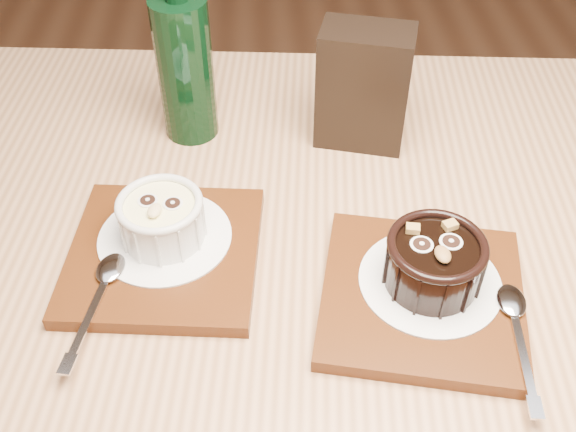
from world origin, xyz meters
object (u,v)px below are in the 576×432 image
ramekin_white (161,217)px  condiment_stand (364,87)px  ramekin_dark (435,260)px  green_bottle (185,64)px  tray_right (422,297)px  tray_left (164,254)px  table (323,328)px

ramekin_white → condiment_stand: (0.21, 0.17, 0.03)m
ramekin_dark → green_bottle: size_ratio=0.38×
ramekin_white → tray_right: 0.25m
ramekin_white → condiment_stand: 0.27m
tray_right → green_bottle: size_ratio=0.77×
tray_left → ramekin_dark: (0.25, -0.05, 0.04)m
ramekin_dark → ramekin_white: bearing=159.9°
tray_left → ramekin_dark: bearing=-12.3°
table → tray_left: bearing=171.8°
tray_left → green_bottle: size_ratio=0.77×
tray_left → ramekin_dark: 0.26m
table → condiment_stand: size_ratio=9.04×
table → tray_left: size_ratio=7.03×
ramekin_dark → table: bearing=156.6°
table → green_bottle: (-0.14, 0.23, 0.18)m
tray_right → green_bottle: green_bottle is taller
ramekin_white → tray_left: bearing=-79.6°
ramekin_white → green_bottle: (0.02, 0.19, 0.05)m
condiment_stand → ramekin_dark: bearing=-81.9°
table → green_bottle: green_bottle is taller
tray_right → green_bottle: bearing=129.2°
ramekin_dark → green_bottle: 0.35m
table → ramekin_dark: ramekin_dark is taller
ramekin_dark → condiment_stand: size_ratio=0.64×
tray_left → green_bottle: green_bottle is taller
tray_right → green_bottle: 0.36m
table → condiment_stand: condiment_stand is taller
tray_left → ramekin_white: bearing=87.7°
tray_left → ramekin_dark: size_ratio=2.02×
tray_right → ramekin_dark: size_ratio=2.02×
tray_left → table: bearing=-8.2°
tray_left → green_bottle: (0.02, 0.21, 0.08)m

